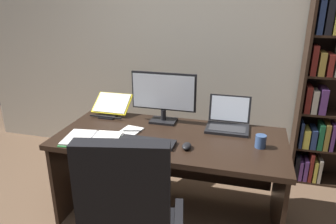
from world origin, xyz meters
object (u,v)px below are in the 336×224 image
(reading_stand_with_book, at_px, (112,105))
(notepad, at_px, (130,132))
(computer_mouse, at_px, (187,146))
(keyboard, at_px, (147,142))
(open_binder, at_px, (92,139))
(bookshelf, at_px, (336,77))
(pen, at_px, (132,131))
(desk, at_px, (172,154))
(monitor, at_px, (164,97))
(laptop, at_px, (228,122))
(coffee_mug, at_px, (261,141))

(reading_stand_with_book, distance_m, notepad, 0.48)
(computer_mouse, xyz_separation_m, notepad, (-0.50, 0.17, -0.02))
(reading_stand_with_book, relative_size, notepad, 1.59)
(keyboard, height_order, open_binder, same)
(bookshelf, relative_size, computer_mouse, 20.76)
(open_binder, bearing_deg, computer_mouse, -3.41)
(bookshelf, distance_m, notepad, 1.93)
(bookshelf, height_order, notepad, bookshelf)
(bookshelf, distance_m, pen, 1.91)
(computer_mouse, xyz_separation_m, open_binder, (-0.72, -0.05, -0.01))
(notepad, xyz_separation_m, pen, (0.02, 0.00, 0.01))
(open_binder, bearing_deg, desk, 21.80)
(desk, bearing_deg, computer_mouse, -56.63)
(notepad, bearing_deg, desk, 15.12)
(monitor, bearing_deg, notepad, -124.79)
(desk, height_order, notepad, notepad)
(keyboard, relative_size, computer_mouse, 4.04)
(laptop, relative_size, coffee_mug, 3.64)
(pen, bearing_deg, keyboard, -42.71)
(keyboard, xyz_separation_m, coffee_mug, (0.81, 0.16, 0.03))
(keyboard, height_order, reading_stand_with_book, reading_stand_with_book)
(desk, height_order, coffee_mug, coffee_mug)
(bookshelf, xyz_separation_m, monitor, (-1.45, -0.66, -0.10))
(keyboard, relative_size, pen, 3.00)
(desk, xyz_separation_m, notepad, (-0.33, -0.09, 0.20))
(desk, height_order, laptop, laptop)
(coffee_mug, bearing_deg, notepad, 179.57)
(laptop, relative_size, keyboard, 0.81)
(open_binder, bearing_deg, notepad, 37.65)
(reading_stand_with_book, bearing_deg, notepad, -48.21)
(laptop, height_order, notepad, laptop)
(bookshelf, xyz_separation_m, laptop, (-0.90, -0.65, -0.28))
(keyboard, bearing_deg, computer_mouse, 0.00)
(computer_mouse, relative_size, pen, 0.74)
(monitor, distance_m, notepad, 0.41)
(bookshelf, relative_size, coffee_mug, 22.99)
(bookshelf, distance_m, laptop, 1.14)
(monitor, height_order, coffee_mug, monitor)
(desk, relative_size, keyboard, 4.20)
(coffee_mug, bearing_deg, keyboard, -168.83)
(laptop, relative_size, computer_mouse, 3.28)
(computer_mouse, bearing_deg, keyboard, 180.00)
(laptop, distance_m, computer_mouse, 0.52)
(bookshelf, distance_m, reading_stand_with_book, 2.06)
(keyboard, bearing_deg, bookshelf, 37.58)
(notepad, relative_size, pen, 1.50)
(keyboard, relative_size, open_binder, 0.92)
(laptop, height_order, pen, laptop)
(open_binder, bearing_deg, coffee_mug, 2.30)
(computer_mouse, distance_m, reading_stand_with_book, 0.97)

